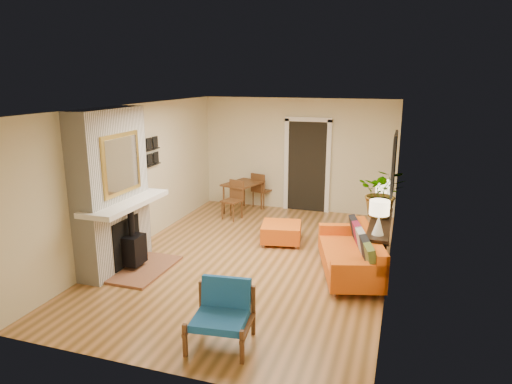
{
  "coord_description": "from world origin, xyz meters",
  "views": [
    {
      "loc": [
        2.36,
        -6.98,
        3.07
      ],
      "look_at": [
        0.0,
        0.2,
        1.15
      ],
      "focal_mm": 32.0,
      "sensor_mm": 36.0,
      "label": 1
    }
  ],
  "objects_px": {
    "sofa": "(354,254)",
    "houseplant": "(382,193)",
    "lamp_near": "(379,213)",
    "console_table": "(380,230)",
    "dining_table": "(245,189)",
    "blue_chair": "(223,310)",
    "lamp_far": "(384,192)",
    "ottoman": "(281,232)"
  },
  "relations": [
    {
      "from": "sofa",
      "to": "houseplant",
      "type": "relative_size",
      "value": 2.37
    },
    {
      "from": "sofa",
      "to": "lamp_near",
      "type": "height_order",
      "value": "lamp_near"
    },
    {
      "from": "sofa",
      "to": "console_table",
      "type": "distance_m",
      "value": 0.71
    },
    {
      "from": "lamp_near",
      "to": "dining_table",
      "type": "bearing_deg",
      "value": 138.61
    },
    {
      "from": "blue_chair",
      "to": "lamp_far",
      "type": "xyz_separation_m",
      "value": [
        1.6,
        3.72,
        0.67
      ]
    },
    {
      "from": "ottoman",
      "to": "dining_table",
      "type": "height_order",
      "value": "dining_table"
    },
    {
      "from": "ottoman",
      "to": "lamp_far",
      "type": "bearing_deg",
      "value": 9.21
    },
    {
      "from": "sofa",
      "to": "lamp_far",
      "type": "relative_size",
      "value": 3.74
    },
    {
      "from": "console_table",
      "to": "houseplant",
      "type": "bearing_deg",
      "value": 91.86
    },
    {
      "from": "blue_chair",
      "to": "console_table",
      "type": "xyz_separation_m",
      "value": [
        1.6,
        3.0,
        0.18
      ]
    },
    {
      "from": "console_table",
      "to": "houseplant",
      "type": "relative_size",
      "value": 2.17
    },
    {
      "from": "blue_chair",
      "to": "dining_table",
      "type": "bearing_deg",
      "value": 106.66
    },
    {
      "from": "sofa",
      "to": "dining_table",
      "type": "bearing_deg",
      "value": 136.18
    },
    {
      "from": "lamp_near",
      "to": "lamp_far",
      "type": "bearing_deg",
      "value": 90.0
    },
    {
      "from": "ottoman",
      "to": "console_table",
      "type": "distance_m",
      "value": 1.9
    },
    {
      "from": "dining_table",
      "to": "lamp_near",
      "type": "distance_m",
      "value": 4.2
    },
    {
      "from": "console_table",
      "to": "dining_table",
      "type": "bearing_deg",
      "value": 146.17
    },
    {
      "from": "console_table",
      "to": "lamp_near",
      "type": "xyz_separation_m",
      "value": [
        0.0,
        -0.66,
        0.49
      ]
    },
    {
      "from": "sofa",
      "to": "ottoman",
      "type": "xyz_separation_m",
      "value": [
        -1.46,
        0.99,
        -0.11
      ]
    },
    {
      "from": "blue_chair",
      "to": "dining_table",
      "type": "xyz_separation_m",
      "value": [
        -1.53,
        5.1,
        0.16
      ]
    },
    {
      "from": "console_table",
      "to": "blue_chair",
      "type": "bearing_deg",
      "value": -118.11
    },
    {
      "from": "dining_table",
      "to": "console_table",
      "type": "relative_size",
      "value": 0.87
    },
    {
      "from": "dining_table",
      "to": "lamp_far",
      "type": "distance_m",
      "value": 3.46
    },
    {
      "from": "sofa",
      "to": "houseplant",
      "type": "distance_m",
      "value": 1.25
    },
    {
      "from": "blue_chair",
      "to": "houseplant",
      "type": "height_order",
      "value": "houseplant"
    },
    {
      "from": "lamp_far",
      "to": "houseplant",
      "type": "bearing_deg",
      "value": -91.4
    },
    {
      "from": "sofa",
      "to": "lamp_near",
      "type": "xyz_separation_m",
      "value": [
        0.35,
        -0.09,
        0.74
      ]
    },
    {
      "from": "blue_chair",
      "to": "dining_table",
      "type": "height_order",
      "value": "dining_table"
    },
    {
      "from": "ottoman",
      "to": "blue_chair",
      "type": "relative_size",
      "value": 1.09
    },
    {
      "from": "console_table",
      "to": "lamp_far",
      "type": "distance_m",
      "value": 0.87
    },
    {
      "from": "console_table",
      "to": "houseplant",
      "type": "distance_m",
      "value": 0.65
    },
    {
      "from": "lamp_far",
      "to": "houseplant",
      "type": "xyz_separation_m",
      "value": [
        -0.01,
        -0.41,
        0.09
      ]
    },
    {
      "from": "lamp_near",
      "to": "lamp_far",
      "type": "distance_m",
      "value": 1.38
    },
    {
      "from": "sofa",
      "to": "dining_table",
      "type": "height_order",
      "value": "dining_table"
    },
    {
      "from": "dining_table",
      "to": "blue_chair",
      "type": "bearing_deg",
      "value": -73.34
    },
    {
      "from": "console_table",
      "to": "houseplant",
      "type": "height_order",
      "value": "houseplant"
    },
    {
      "from": "blue_chair",
      "to": "ottoman",
      "type": "bearing_deg",
      "value": 93.49
    },
    {
      "from": "lamp_near",
      "to": "ottoman",
      "type": "bearing_deg",
      "value": 149.09
    },
    {
      "from": "ottoman",
      "to": "houseplant",
      "type": "xyz_separation_m",
      "value": [
        1.8,
        -0.12,
        0.94
      ]
    },
    {
      "from": "dining_table",
      "to": "houseplant",
      "type": "distance_m",
      "value": 3.64
    },
    {
      "from": "dining_table",
      "to": "houseplant",
      "type": "relative_size",
      "value": 1.89
    },
    {
      "from": "ottoman",
      "to": "lamp_far",
      "type": "height_order",
      "value": "lamp_far"
    }
  ]
}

